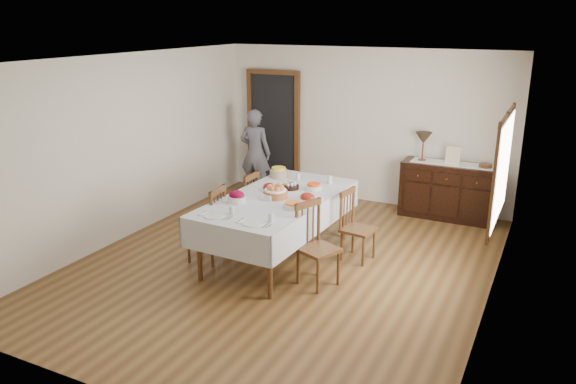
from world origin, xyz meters
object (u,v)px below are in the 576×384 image
at_px(dining_table, 278,204).
at_px(person, 255,150).
at_px(chair_left_near, 209,224).
at_px(chair_right_far, 355,225).
at_px(sideboard, 449,191).
at_px(table_lamp, 424,139).
at_px(chair_left_far, 244,205).
at_px(chair_right_near, 315,243).

height_order(dining_table, person, person).
distance_m(chair_left_near, chair_right_far, 1.90).
relative_size(sideboard, table_lamp, 3.21).
distance_m(sideboard, person, 3.36).
xyz_separation_m(chair_left_near, chair_left_far, (-0.01, 0.90, -0.02)).
bearing_deg(dining_table, chair_right_near, -30.05).
height_order(chair_right_near, person, person).
xyz_separation_m(dining_table, chair_left_near, (-0.75, -0.49, -0.24)).
bearing_deg(chair_right_near, sideboard, 5.13).
bearing_deg(dining_table, table_lamp, 66.44).
height_order(sideboard, table_lamp, table_lamp).
height_order(chair_left_far, person, person).
bearing_deg(chair_right_far, chair_left_near, 126.08).
relative_size(dining_table, chair_left_near, 2.48).
bearing_deg(chair_right_far, sideboard, -12.05).
bearing_deg(person, chair_right_near, 125.73).
bearing_deg(dining_table, person, 128.07).
bearing_deg(chair_right_near, chair_left_far, 82.02).
relative_size(chair_right_near, chair_right_far, 1.07).
bearing_deg(chair_left_near, dining_table, 117.60).
relative_size(dining_table, sideboard, 1.70).
distance_m(chair_right_near, table_lamp, 3.16).
distance_m(dining_table, sideboard, 3.10).
bearing_deg(table_lamp, person, -174.07).
relative_size(chair_right_near, sideboard, 0.68).
xyz_separation_m(chair_right_far, person, (-2.54, 1.85, 0.35)).
relative_size(dining_table, person, 1.52).
bearing_deg(dining_table, chair_right_far, 26.39).
bearing_deg(chair_left_near, chair_left_far, 175.24).
bearing_deg(chair_left_near, chair_right_near, 85.00).
bearing_deg(chair_left_far, chair_right_far, 90.52).
xyz_separation_m(chair_left_near, table_lamp, (2.00, 3.04, 0.73)).
xyz_separation_m(chair_left_near, chair_right_far, (1.67, 0.89, -0.04)).
bearing_deg(chair_right_near, chair_left_near, 113.21).
bearing_deg(dining_table, chair_left_far, 153.72).
relative_size(dining_table, chair_right_near, 2.50).
xyz_separation_m(dining_table, chair_right_far, (0.92, 0.41, -0.27)).
height_order(dining_table, chair_right_near, chair_right_near).
height_order(chair_right_near, chair_right_far, chair_right_near).
bearing_deg(chair_right_far, person, 61.80).
distance_m(dining_table, table_lamp, 2.89).
distance_m(dining_table, person, 2.78).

